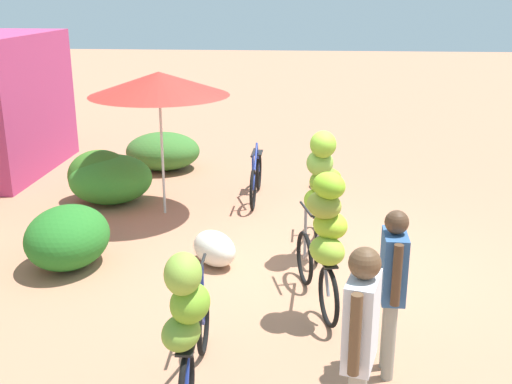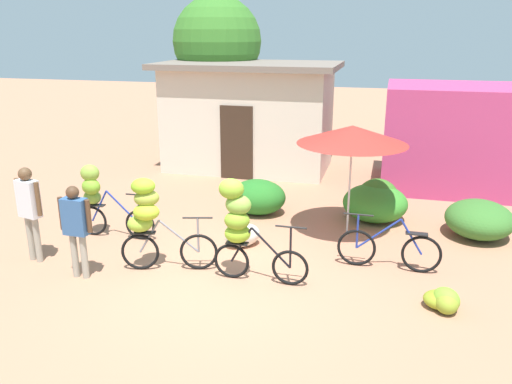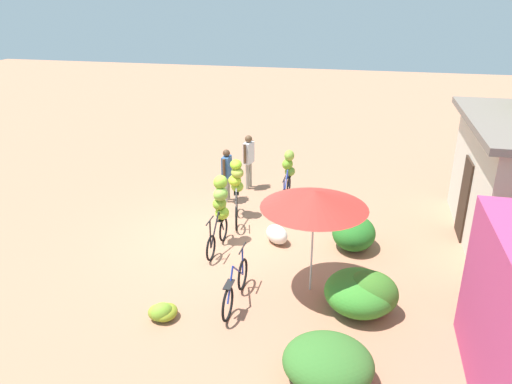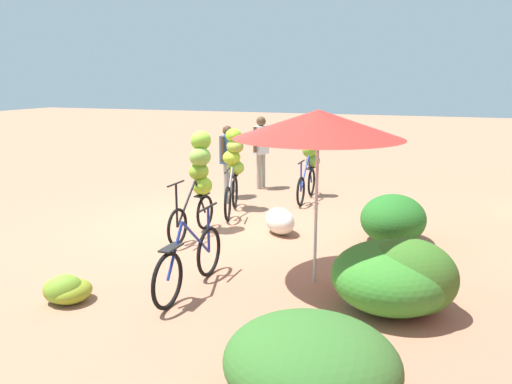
{
  "view_description": "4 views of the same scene",
  "coord_description": "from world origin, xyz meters",
  "px_view_note": "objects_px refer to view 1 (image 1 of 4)",
  "views": [
    {
      "loc": [
        -7.33,
        0.22,
        3.34
      ],
      "look_at": [
        0.4,
        0.84,
        0.83
      ],
      "focal_mm": 43.81,
      "sensor_mm": 36.0,
      "label": 1
    },
    {
      "loc": [
        2.46,
        -7.37,
        3.94
      ],
      "look_at": [
        0.25,
        1.08,
        1.18
      ],
      "focal_mm": 36.36,
      "sensor_mm": 36.0,
      "label": 2
    },
    {
      "loc": [
        10.43,
        3.25,
        5.7
      ],
      "look_at": [
        -0.09,
        0.81,
        1.29
      ],
      "focal_mm": 34.26,
      "sensor_mm": 36.0,
      "label": 3
    },
    {
      "loc": [
        7.93,
        3.85,
        2.57
      ],
      "look_at": [
        0.83,
        1.24,
        0.9
      ],
      "focal_mm": 36.16,
      "sensor_mm": 36.0,
      "label": 4
    }
  ],
  "objects_px": {
    "person_vendor": "(393,277)",
    "banana_pile_on_ground": "(327,178)",
    "market_umbrella": "(159,84)",
    "person_bystander": "(361,335)",
    "bicycle_near_pile": "(325,232)",
    "produce_sack": "(214,248)",
    "bicycle_center_loaded": "(320,183)",
    "bicycle_by_shop": "(256,178)",
    "bicycle_leftmost": "(188,317)"
  },
  "relations": [
    {
      "from": "produce_sack",
      "to": "person_vendor",
      "type": "xyz_separation_m",
      "value": [
        -2.23,
        -1.91,
        0.74
      ]
    },
    {
      "from": "person_bystander",
      "to": "bicycle_center_loaded",
      "type": "bearing_deg",
      "value": 3.39
    },
    {
      "from": "bicycle_by_shop",
      "to": "produce_sack",
      "type": "bearing_deg",
      "value": 173.26
    },
    {
      "from": "bicycle_near_pile",
      "to": "produce_sack",
      "type": "relative_size",
      "value": 2.32
    },
    {
      "from": "bicycle_leftmost",
      "to": "person_vendor",
      "type": "bearing_deg",
      "value": -69.97
    },
    {
      "from": "bicycle_center_loaded",
      "to": "bicycle_leftmost",
      "type": "bearing_deg",
      "value": 161.03
    },
    {
      "from": "bicycle_by_shop",
      "to": "bicycle_near_pile",
      "type": "bearing_deg",
      "value": -165.13
    },
    {
      "from": "market_umbrella",
      "to": "bicycle_by_shop",
      "type": "height_order",
      "value": "market_umbrella"
    },
    {
      "from": "banana_pile_on_ground",
      "to": "person_vendor",
      "type": "bearing_deg",
      "value": -176.05
    },
    {
      "from": "market_umbrella",
      "to": "person_bystander",
      "type": "height_order",
      "value": "market_umbrella"
    },
    {
      "from": "market_umbrella",
      "to": "person_bystander",
      "type": "xyz_separation_m",
      "value": [
        -5.24,
        -2.6,
        -0.98
      ]
    },
    {
      "from": "bicycle_near_pile",
      "to": "banana_pile_on_ground",
      "type": "height_order",
      "value": "bicycle_near_pile"
    },
    {
      "from": "bicycle_leftmost",
      "to": "banana_pile_on_ground",
      "type": "bearing_deg",
      "value": -11.57
    },
    {
      "from": "market_umbrella",
      "to": "person_vendor",
      "type": "height_order",
      "value": "market_umbrella"
    },
    {
      "from": "banana_pile_on_ground",
      "to": "person_bystander",
      "type": "height_order",
      "value": "person_bystander"
    },
    {
      "from": "bicycle_by_shop",
      "to": "bicycle_center_loaded",
      "type": "bearing_deg",
      "value": -156.53
    },
    {
      "from": "bicycle_leftmost",
      "to": "person_vendor",
      "type": "height_order",
      "value": "person_vendor"
    },
    {
      "from": "banana_pile_on_ground",
      "to": "produce_sack",
      "type": "height_order",
      "value": "produce_sack"
    },
    {
      "from": "bicycle_center_loaded",
      "to": "bicycle_near_pile",
      "type": "bearing_deg",
      "value": -179.09
    },
    {
      "from": "market_umbrella",
      "to": "bicycle_by_shop",
      "type": "distance_m",
      "value": 2.31
    },
    {
      "from": "market_umbrella",
      "to": "person_vendor",
      "type": "distance_m",
      "value": 5.17
    },
    {
      "from": "bicycle_center_loaded",
      "to": "bicycle_by_shop",
      "type": "relative_size",
      "value": 0.99
    },
    {
      "from": "bicycle_near_pile",
      "to": "person_bystander",
      "type": "distance_m",
      "value": 2.18
    },
    {
      "from": "person_vendor",
      "to": "person_bystander",
      "type": "height_order",
      "value": "person_bystander"
    },
    {
      "from": "bicycle_center_loaded",
      "to": "bicycle_by_shop",
      "type": "height_order",
      "value": "bicycle_center_loaded"
    },
    {
      "from": "bicycle_leftmost",
      "to": "person_vendor",
      "type": "distance_m",
      "value": 1.81
    },
    {
      "from": "bicycle_leftmost",
      "to": "bicycle_center_loaded",
      "type": "distance_m",
      "value": 3.4
    },
    {
      "from": "bicycle_leftmost",
      "to": "bicycle_center_loaded",
      "type": "height_order",
      "value": "bicycle_center_loaded"
    },
    {
      "from": "bicycle_near_pile",
      "to": "person_vendor",
      "type": "relative_size",
      "value": 1.03
    },
    {
      "from": "market_umbrella",
      "to": "bicycle_leftmost",
      "type": "distance_m",
      "value": 5.03
    },
    {
      "from": "person_vendor",
      "to": "person_bystander",
      "type": "relative_size",
      "value": 0.92
    },
    {
      "from": "market_umbrella",
      "to": "person_vendor",
      "type": "relative_size",
      "value": 1.4
    },
    {
      "from": "bicycle_near_pile",
      "to": "person_vendor",
      "type": "distance_m",
      "value": 1.17
    },
    {
      "from": "bicycle_leftmost",
      "to": "bicycle_by_shop",
      "type": "height_order",
      "value": "bicycle_leftmost"
    },
    {
      "from": "bicycle_leftmost",
      "to": "produce_sack",
      "type": "height_order",
      "value": "bicycle_leftmost"
    },
    {
      "from": "bicycle_near_pile",
      "to": "person_vendor",
      "type": "bearing_deg",
      "value": -151.15
    },
    {
      "from": "banana_pile_on_ground",
      "to": "person_bystander",
      "type": "bearing_deg",
      "value": -179.79
    },
    {
      "from": "bicycle_center_loaded",
      "to": "person_vendor",
      "type": "height_order",
      "value": "bicycle_center_loaded"
    },
    {
      "from": "market_umbrella",
      "to": "bicycle_leftmost",
      "type": "xyz_separation_m",
      "value": [
        -4.72,
        -1.28,
        -1.19
      ]
    },
    {
      "from": "market_umbrella",
      "to": "bicycle_near_pile",
      "type": "xyz_separation_m",
      "value": [
        -3.07,
        -2.4,
        -1.07
      ]
    },
    {
      "from": "market_umbrella",
      "to": "person_bystander",
      "type": "distance_m",
      "value": 5.93
    },
    {
      "from": "market_umbrella",
      "to": "bicycle_by_shop",
      "type": "relative_size",
      "value": 1.27
    },
    {
      "from": "bicycle_near_pile",
      "to": "bicycle_by_shop",
      "type": "xyz_separation_m",
      "value": [
        3.88,
        1.03,
        -0.6
      ]
    },
    {
      "from": "bicycle_center_loaded",
      "to": "person_vendor",
      "type": "relative_size",
      "value": 1.09
    },
    {
      "from": "bicycle_near_pile",
      "to": "bicycle_leftmost",
      "type": "bearing_deg",
      "value": 145.58
    },
    {
      "from": "person_vendor",
      "to": "banana_pile_on_ground",
      "type": "bearing_deg",
      "value": 3.95
    },
    {
      "from": "banana_pile_on_ground",
      "to": "market_umbrella",
      "type": "bearing_deg",
      "value": 122.31
    },
    {
      "from": "bicycle_center_loaded",
      "to": "person_bystander",
      "type": "height_order",
      "value": "bicycle_center_loaded"
    },
    {
      "from": "bicycle_by_shop",
      "to": "banana_pile_on_ground",
      "type": "xyz_separation_m",
      "value": [
        0.82,
        -1.2,
        -0.21
      ]
    },
    {
      "from": "bicycle_center_loaded",
      "to": "banana_pile_on_ground",
      "type": "height_order",
      "value": "bicycle_center_loaded"
    }
  ]
}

